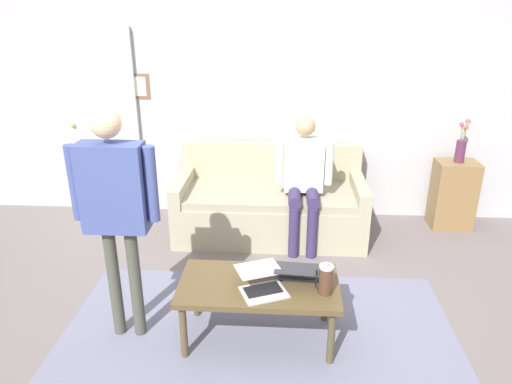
% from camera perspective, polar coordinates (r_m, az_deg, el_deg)
% --- Properties ---
extents(ground_plane, '(7.68, 7.68, 0.00)m').
position_cam_1_polar(ground_plane, '(3.60, -1.59, -16.49)').
color(ground_plane, slate).
extents(area_rug, '(2.87, 1.90, 0.01)m').
position_cam_1_polar(area_rug, '(3.46, 0.23, -18.29)').
color(area_rug, slate).
rests_on(area_rug, ground_plane).
extents(back_wall, '(7.04, 0.11, 2.70)m').
position_cam_1_polar(back_wall, '(5.10, 0.48, 11.83)').
color(back_wall, '#B4B6B9').
rests_on(back_wall, ground_plane).
extents(interior_door, '(0.82, 0.09, 2.05)m').
position_cam_1_polar(interior_door, '(5.46, -18.39, 7.90)').
color(interior_door, silver).
rests_on(interior_door, ground_plane).
extents(couch, '(1.90, 0.89, 0.88)m').
position_cam_1_polar(couch, '(4.85, 1.72, -1.64)').
color(couch, tan).
rests_on(couch, ground_plane).
extents(coffee_table, '(1.11, 0.58, 0.45)m').
position_cam_1_polar(coffee_table, '(3.30, 0.34, -11.85)').
color(coffee_table, brown).
rests_on(coffee_table, ground_plane).
extents(laptop_left, '(0.35, 0.36, 0.13)m').
position_cam_1_polar(laptop_left, '(3.32, 5.27, -9.72)').
color(laptop_left, '#28282D').
rests_on(laptop_left, coffee_table).
extents(laptop_center, '(0.40, 0.42, 0.12)m').
position_cam_1_polar(laptop_center, '(3.17, 0.73, -11.19)').
color(laptop_center, silver).
rests_on(laptop_center, coffee_table).
extents(french_press, '(0.12, 0.10, 0.23)m').
position_cam_1_polar(french_press, '(3.15, 8.55, -10.52)').
color(french_press, '#4C3323').
rests_on(french_press, coffee_table).
extents(side_shelf, '(0.42, 0.32, 0.73)m').
position_cam_1_polar(side_shelf, '(5.38, 22.98, -0.30)').
color(side_shelf, olive).
rests_on(side_shelf, ground_plane).
extents(flower_vase, '(0.11, 0.10, 0.45)m').
position_cam_1_polar(flower_vase, '(5.22, 23.85, 5.12)').
color(flower_vase, '#562943').
rests_on(flower_vase, side_shelf).
extents(person_standing, '(0.58, 0.19, 1.66)m').
position_cam_1_polar(person_standing, '(3.17, -16.91, -0.79)').
color(person_standing, '#484A3F').
rests_on(person_standing, ground_plane).
extents(person_seated, '(0.55, 0.51, 1.28)m').
position_cam_1_polar(person_seated, '(4.48, 5.89, 2.08)').
color(person_seated, '#342B52').
rests_on(person_seated, ground_plane).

